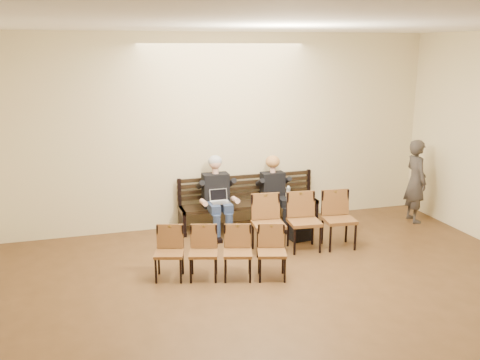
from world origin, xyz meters
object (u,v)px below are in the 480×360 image
object	(u,v)px
seated_woman	(274,194)
chair_row_back	(304,222)
water_bottle	(288,199)
bag	(300,232)
bench	(249,215)
laptop	(220,204)
passerby	(416,175)
chair_row_front	(221,253)
seated_man	(217,195)

from	to	relation	value
seated_woman	chair_row_back	bearing A→B (deg)	-87.47
water_bottle	bag	distance (m)	0.70
water_bottle	chair_row_back	world-z (taller)	chair_row_back
bench	laptop	distance (m)	0.78
chair_row_back	passerby	bearing A→B (deg)	22.27
bench	laptop	world-z (taller)	laptop
bench	laptop	xyz separation A→B (m)	(-0.63, -0.31, 0.34)
bench	seated_woman	world-z (taller)	seated_woman
passerby	chair_row_back	bearing A→B (deg)	112.49
chair_row_front	chair_row_back	xyz separation A→B (m)	(1.59, 0.69, 0.09)
seated_woman	water_bottle	size ratio (longest dim) A/B	4.90
passerby	chair_row_front	distance (m)	4.48
seated_man	passerby	xyz separation A→B (m)	(3.74, -0.48, 0.21)
laptop	water_bottle	distance (m)	1.24
seated_man	passerby	distance (m)	3.78
bag	passerby	distance (m)	2.61
seated_man	passerby	size ratio (longest dim) A/B	0.76
water_bottle	chair_row_front	world-z (taller)	chair_row_front
chair_row_front	seated_man	bearing A→B (deg)	93.02
bench	passerby	distance (m)	3.23
seated_woman	laptop	distance (m)	1.09
bag	chair_row_front	distance (m)	2.08
seated_woman	bag	bearing A→B (deg)	-76.89
water_bottle	seated_woman	bearing A→B (deg)	121.72
water_bottle	chair_row_back	distance (m)	1.00
seated_woman	chair_row_back	world-z (taller)	seated_woman
seated_man	chair_row_front	xyz separation A→B (m)	(-0.45, -1.95, -0.31)
chair_row_front	chair_row_back	bearing A→B (deg)	39.56
water_bottle	chair_row_front	xyz separation A→B (m)	(-1.70, -1.68, -0.19)
water_bottle	passerby	size ratio (longest dim) A/B	0.14
water_bottle	seated_man	bearing A→B (deg)	167.89
seated_woman	chair_row_front	distance (m)	2.49
bag	chair_row_front	xyz separation A→B (m)	(-1.72, -1.14, 0.25)
chair_row_front	bag	bearing A→B (deg)	49.53
seated_man	chair_row_back	xyz separation A→B (m)	(1.14, -1.26, -0.22)
bench	seated_woman	xyz separation A→B (m)	(0.44, -0.12, 0.38)
seated_man	bag	world-z (taller)	seated_man
bench	chair_row_back	distance (m)	1.48
seated_woman	laptop	bearing A→B (deg)	-169.90
bench	water_bottle	distance (m)	0.80
water_bottle	chair_row_front	distance (m)	2.40
seated_man	laptop	bearing A→B (deg)	-86.63
chair_row_back	bench	bearing A→B (deg)	115.42
bench	chair_row_front	bearing A→B (deg)	-117.90
bench	laptop	size ratio (longest dim) A/B	8.16
water_bottle	chair_row_back	size ratio (longest dim) A/B	0.15
seated_woman	chair_row_front	world-z (taller)	seated_woman
seated_man	bag	bearing A→B (deg)	-32.41
bag	passerby	xyz separation A→B (m)	(2.47, 0.33, 0.77)
laptop	bag	xyz separation A→B (m)	(1.26, -0.62, -0.43)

